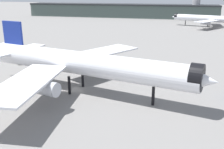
{
  "coord_description": "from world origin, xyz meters",
  "views": [
    {
      "loc": [
        26.67,
        -56.67,
        23.66
      ],
      "look_at": [
        10.03,
        -1.93,
        5.5
      ],
      "focal_mm": 42.6,
      "sensor_mm": 36.0,
      "label": 1
    }
  ],
  "objects": [
    {
      "name": "terminal_building",
      "position": [
        -37.67,
        184.63,
        6.1
      ],
      "size": [
        172.67,
        27.87,
        18.24
      ],
      "rotation": [
        0.0,
        0.0,
        0.05
      ],
      "color": "#475651",
      "rests_on": "ground"
    },
    {
      "name": "traffic_cone_near_nose",
      "position": [
        -24.72,
        18.34,
        0.33
      ],
      "size": [
        0.52,
        0.52,
        0.65
      ],
      "primitive_type": "cone",
      "color": "#F2600C",
      "rests_on": "ground"
    },
    {
      "name": "airliner_far_taxiway",
      "position": [
        34.63,
        135.98,
        5.48
      ],
      "size": [
        47.23,
        42.4,
        12.44
      ],
      "rotation": [
        0.0,
        0.0,
        2.9
      ],
      "color": "silver",
      "rests_on": "ground"
    },
    {
      "name": "baggage_cart_trailing",
      "position": [
        -27.66,
        16.67,
        0.98
      ],
      "size": [
        2.85,
        2.86,
        1.82
      ],
      "rotation": [
        0.0,
        0.0,
        2.34
      ],
      "color": "black",
      "rests_on": "ground"
    },
    {
      "name": "ground",
      "position": [
        0.0,
        0.0,
        0.0
      ],
      "size": [
        900.0,
        900.0,
        0.0
      ],
      "primitive_type": "plane",
      "color": "slate"
    },
    {
      "name": "airliner_near_gate",
      "position": [
        2.48,
        -0.6,
        7.02
      ],
      "size": [
        60.07,
        54.24,
        15.95
      ],
      "rotation": [
        0.0,
        0.0,
        -0.17
      ],
      "color": "white",
      "rests_on": "ground"
    }
  ]
}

